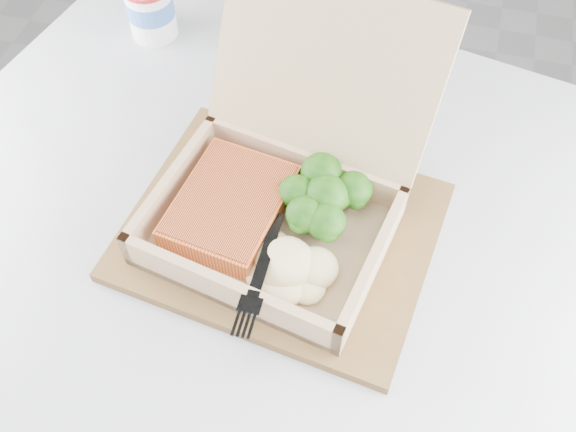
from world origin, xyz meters
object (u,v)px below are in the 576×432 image
(cafe_table, at_px, (243,316))
(paper_cup, at_px, (150,7))
(takeout_container, at_px, (288,176))
(serving_tray, at_px, (281,231))

(cafe_table, xyz_separation_m, paper_cup, (-0.21, 0.30, 0.23))
(takeout_container, xyz_separation_m, paper_cup, (-0.25, 0.25, -0.02))
(cafe_table, relative_size, paper_cup, 11.75)
(serving_tray, xyz_separation_m, takeout_container, (-0.00, 0.03, 0.06))
(cafe_table, height_order, serving_tray, serving_tray)
(cafe_table, bearing_deg, takeout_container, 45.80)
(cafe_table, distance_m, paper_cup, 0.43)
(serving_tray, distance_m, paper_cup, 0.38)
(cafe_table, distance_m, takeout_container, 0.26)
(serving_tray, distance_m, takeout_container, 0.07)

